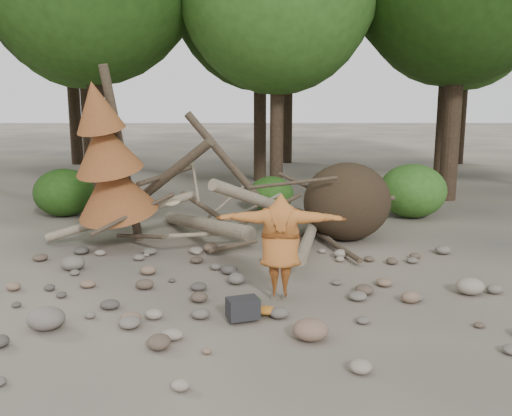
{
  "coord_description": "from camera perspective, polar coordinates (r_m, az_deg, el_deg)",
  "views": [
    {
      "loc": [
        0.26,
        -9.79,
        3.71
      ],
      "look_at": [
        0.29,
        1.5,
        1.4
      ],
      "focal_mm": 40.0,
      "sensor_mm": 36.0,
      "label": 1
    }
  ],
  "objects": [
    {
      "name": "boulder_front_left",
      "position": [
        9.79,
        -20.28,
        -10.32
      ],
      "size": [
        0.6,
        0.54,
        0.36
      ],
      "primitive_type": "ellipsoid",
      "color": "#696057",
      "rests_on": "ground"
    },
    {
      "name": "boulder_front_right",
      "position": [
        8.88,
        5.49,
        -12.02
      ],
      "size": [
        0.55,
        0.49,
        0.33
      ],
      "primitive_type": "ellipsoid",
      "color": "#7C5E4D",
      "rests_on": "ground"
    },
    {
      "name": "deadfall_pile",
      "position": [
        14.4,
        6.84,
        0.44
      ],
      "size": [
        8.55,
        5.24,
        3.3
      ],
      "color": "#332619",
      "rests_on": "ground"
    },
    {
      "name": "backpack",
      "position": [
        9.5,
        -1.32,
        -10.31
      ],
      "size": [
        0.59,
        0.48,
        0.34
      ],
      "primitive_type": "cube",
      "rotation": [
        0.0,
        0.0,
        0.33
      ],
      "color": "black",
      "rests_on": "ground"
    },
    {
      "name": "bush_mid",
      "position": [
        17.87,
        1.56,
        1.41
      ],
      "size": [
        1.4,
        1.4,
        1.12
      ],
      "primitive_type": "ellipsoid",
      "color": "#2B5819",
      "rests_on": "ground"
    },
    {
      "name": "boulder_mid_left",
      "position": [
        12.71,
        -17.84,
        -5.27
      ],
      "size": [
        0.5,
        0.45,
        0.3
      ],
      "primitive_type": "ellipsoid",
      "color": "#696158",
      "rests_on": "ground"
    },
    {
      "name": "bush_left",
      "position": [
        18.18,
        -18.65,
        1.48
      ],
      "size": [
        1.8,
        1.8,
        1.44
      ],
      "primitive_type": "ellipsoid",
      "color": "#204512",
      "rests_on": "ground"
    },
    {
      "name": "boulder_mid_right",
      "position": [
        11.42,
        20.62,
        -7.34
      ],
      "size": [
        0.52,
        0.47,
        0.31
      ],
      "primitive_type": "ellipsoid",
      "color": "gray",
      "rests_on": "ground"
    },
    {
      "name": "frisbee_thrower",
      "position": [
        10.21,
        2.44,
        -3.74
      ],
      "size": [
        3.25,
        0.8,
        1.87
      ],
      "color": "#AD5F27",
      "rests_on": "ground"
    },
    {
      "name": "cloth_orange",
      "position": [
        9.72,
        1.04,
        -10.46
      ],
      "size": [
        0.35,
        0.28,
        0.13
      ],
      "primitive_type": "ellipsoid",
      "color": "#AB651D",
      "rests_on": "ground"
    },
    {
      "name": "ground",
      "position": [
        10.47,
        -1.61,
        -9.19
      ],
      "size": [
        120.0,
        120.0,
        0.0
      ],
      "primitive_type": "plane",
      "color": "#514C44",
      "rests_on": "ground"
    },
    {
      "name": "bush_right",
      "position": [
        17.68,
        15.38,
        1.67
      ],
      "size": [
        2.0,
        2.0,
        1.6
      ],
      "primitive_type": "ellipsoid",
      "color": "#356820",
      "rests_on": "ground"
    },
    {
      "name": "cloth_green",
      "position": [
        10.12,
        -0.57,
        -9.48
      ],
      "size": [
        0.4,
        0.33,
        0.15
      ],
      "primitive_type": "ellipsoid",
      "color": "#306126",
      "rests_on": "ground"
    },
    {
      "name": "dead_conifer",
      "position": [
        13.68,
        -14.51,
        4.48
      ],
      "size": [
        2.06,
        2.16,
        4.35
      ],
      "color": "#4C3F30",
      "rests_on": "ground"
    }
  ]
}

